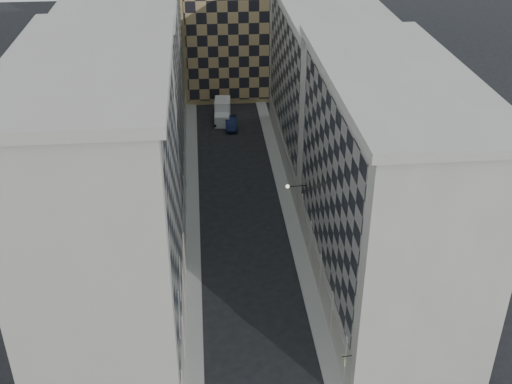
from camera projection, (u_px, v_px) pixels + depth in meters
sidewalk_west at (192, 213)px, 69.52m from camera, size 1.50×100.00×0.15m
sidewalk_east at (288, 208)px, 70.36m from camera, size 1.50×100.00×0.15m
bldg_left_a at (109, 215)px, 46.82m from camera, size 10.80×22.80×23.70m
bldg_left_b at (132, 107)px, 66.07m from camera, size 10.80×22.80×22.70m
bldg_left_c at (145, 48)px, 85.32m from camera, size 10.80×22.80×21.70m
bldg_right_a at (384, 192)px, 52.75m from camera, size 10.80×26.80×20.70m
bldg_right_b at (324, 84)px, 76.31m from camera, size 10.80×28.80×19.70m
tan_block at (235, 29)px, 98.18m from camera, size 16.80×14.80×18.80m
flagpoles_left at (180, 296)px, 44.80m from camera, size 0.10×6.33×2.33m
bracket_lamp at (289, 186)px, 62.06m from camera, size 1.98×0.36×0.36m
box_truck at (222, 112)px, 90.78m from camera, size 2.57×5.44×2.90m
dark_car at (231, 123)px, 88.75m from camera, size 1.70×4.48×1.46m
shop_sign at (344, 360)px, 45.17m from camera, size 0.75×0.66×0.73m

